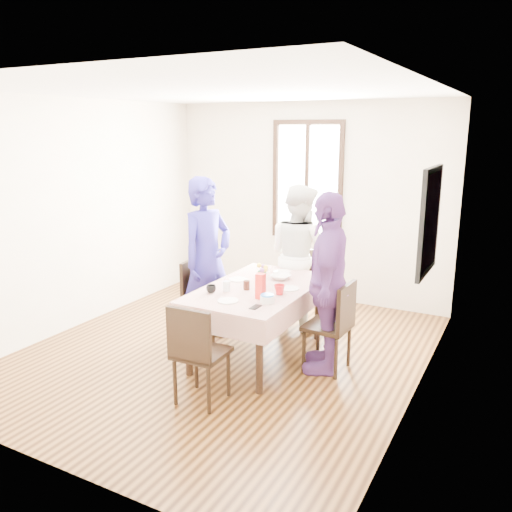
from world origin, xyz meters
name	(u,v)px	position (x,y,z in m)	size (l,w,h in m)	color
ground	(224,352)	(0.00, 0.00, 0.00)	(4.50, 4.50, 0.00)	black
back_wall	(307,202)	(0.00, 2.25, 1.35)	(4.00, 4.00, 0.00)	beige
right_wall	(424,250)	(2.00, 0.00, 1.35)	(4.50, 4.50, 0.00)	beige
window_frame	(307,181)	(0.00, 2.23, 1.65)	(1.02, 0.06, 1.62)	black
window_pane	(308,180)	(0.00, 2.24, 1.65)	(0.90, 0.02, 1.50)	white
art_poster	(430,221)	(1.98, 0.30, 1.55)	(0.04, 0.76, 0.96)	red
dining_table	(258,322)	(0.36, 0.10, 0.38)	(0.90, 1.54, 0.75)	black
tablecloth	(258,287)	(0.36, 0.10, 0.76)	(1.02, 1.66, 0.01)	#570A04
chair_left	(206,300)	(-0.38, 0.24, 0.46)	(0.42, 0.42, 0.91)	black
chair_right	(327,326)	(1.11, 0.15, 0.46)	(0.42, 0.42, 0.91)	black
chair_far	(299,288)	(0.36, 1.16, 0.46)	(0.42, 0.42, 0.91)	black
chair_near	(201,352)	(0.36, -0.96, 0.46)	(0.42, 0.42, 0.91)	black
person_left	(207,260)	(-0.36, 0.24, 0.92)	(0.67, 0.44, 1.85)	navy
person_far	(299,256)	(0.36, 1.14, 0.86)	(0.84, 0.65, 1.72)	silver
person_right	(327,283)	(1.09, 0.15, 0.89)	(1.05, 0.44, 1.79)	#5F3379
mug_black	(211,289)	(0.04, -0.30, 0.80)	(0.10, 0.10, 0.08)	black
mug_flag	(279,290)	(0.67, -0.03, 0.81)	(0.11, 0.11, 0.10)	red
mug_green	(262,274)	(0.24, 0.42, 0.80)	(0.10, 0.10, 0.08)	#0C7226
serving_bowl	(281,277)	(0.45, 0.46, 0.79)	(0.21, 0.21, 0.05)	white
juice_carton	(261,286)	(0.56, -0.23, 0.89)	(0.08, 0.08, 0.25)	red
butter_tub	(267,299)	(0.67, -0.30, 0.80)	(0.13, 0.13, 0.07)	white
jam_jar	(246,285)	(0.30, -0.04, 0.81)	(0.07, 0.07, 0.09)	black
drinking_glass	(227,286)	(0.15, -0.18, 0.81)	(0.07, 0.07, 0.11)	silver
smartphone	(255,307)	(0.64, -0.47, 0.77)	(0.07, 0.14, 0.01)	black
flower_vase	(262,281)	(0.39, 0.14, 0.82)	(0.06, 0.06, 0.12)	silver
plate_left	(238,279)	(0.05, 0.22, 0.77)	(0.20, 0.20, 0.01)	white
plate_right	(289,289)	(0.68, 0.18, 0.77)	(0.20, 0.20, 0.01)	white
plate_far	(282,272)	(0.34, 0.71, 0.77)	(0.20, 0.20, 0.01)	white
plate_near	(228,301)	(0.33, -0.45, 0.77)	(0.20, 0.20, 0.01)	white
butter_lid	(267,295)	(0.67, -0.30, 0.84)	(0.12, 0.12, 0.01)	blue
flower_bunch	(262,270)	(0.39, 0.14, 0.93)	(0.09, 0.09, 0.10)	yellow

